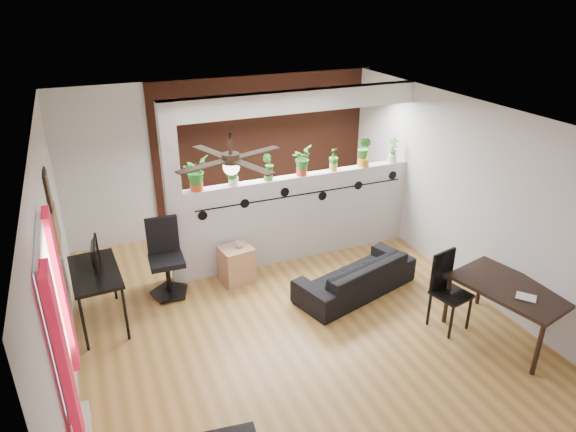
{
  "coord_description": "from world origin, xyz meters",
  "views": [
    {
      "loc": [
        -2.18,
        -5.04,
        3.94
      ],
      "look_at": [
        0.2,
        0.6,
        1.16
      ],
      "focal_mm": 32.0,
      "sensor_mm": 36.0,
      "label": 1
    }
  ],
  "objects_px": {
    "potted_plant_4": "(334,158)",
    "office_chair": "(166,263)",
    "computer_desk": "(95,276)",
    "potted_plant_0": "(196,173)",
    "folding_chair": "(447,283)",
    "ceiling_fan": "(231,162)",
    "cube_shelf": "(237,264)",
    "sofa": "(355,276)",
    "potted_plant_1": "(233,171)",
    "cup": "(239,244)",
    "potted_plant_6": "(393,149)",
    "dining_table": "(511,292)",
    "potted_plant_2": "(268,167)",
    "potted_plant_5": "(364,151)",
    "potted_plant_3": "(302,160)"
  },
  "relations": [
    {
      "from": "potted_plant_4",
      "to": "office_chair",
      "type": "bearing_deg",
      "value": -174.06
    },
    {
      "from": "potted_plant_4",
      "to": "computer_desk",
      "type": "distance_m",
      "value": 3.73
    },
    {
      "from": "potted_plant_0",
      "to": "folding_chair",
      "type": "relative_size",
      "value": 0.49
    },
    {
      "from": "ceiling_fan",
      "to": "cube_shelf",
      "type": "distance_m",
      "value": 2.55
    },
    {
      "from": "sofa",
      "to": "cube_shelf",
      "type": "bearing_deg",
      "value": -48.53
    },
    {
      "from": "potted_plant_1",
      "to": "folding_chair",
      "type": "bearing_deg",
      "value": -49.93
    },
    {
      "from": "sofa",
      "to": "office_chair",
      "type": "relative_size",
      "value": 1.57
    },
    {
      "from": "cube_shelf",
      "to": "cup",
      "type": "height_order",
      "value": "cup"
    },
    {
      "from": "potted_plant_1",
      "to": "potted_plant_6",
      "type": "height_order",
      "value": "potted_plant_6"
    },
    {
      "from": "sofa",
      "to": "computer_desk",
      "type": "bearing_deg",
      "value": -26.28
    },
    {
      "from": "potted_plant_4",
      "to": "sofa",
      "type": "distance_m",
      "value": 1.82
    },
    {
      "from": "ceiling_fan",
      "to": "folding_chair",
      "type": "xyz_separation_m",
      "value": [
        2.51,
        -0.53,
        -1.73
      ]
    },
    {
      "from": "potted_plant_1",
      "to": "folding_chair",
      "type": "distance_m",
      "value": 3.2
    },
    {
      "from": "potted_plant_1",
      "to": "dining_table",
      "type": "relative_size",
      "value": 0.28
    },
    {
      "from": "ceiling_fan",
      "to": "folding_chair",
      "type": "height_order",
      "value": "ceiling_fan"
    },
    {
      "from": "potted_plant_4",
      "to": "cup",
      "type": "distance_m",
      "value": 1.93
    },
    {
      "from": "office_chair",
      "to": "potted_plant_4",
      "type": "bearing_deg",
      "value": 5.94
    },
    {
      "from": "ceiling_fan",
      "to": "potted_plant_2",
      "type": "relative_size",
      "value": 3.14
    },
    {
      "from": "potted_plant_1",
      "to": "cup",
      "type": "xyz_separation_m",
      "value": [
        -0.06,
        -0.34,
        -0.98
      ]
    },
    {
      "from": "potted_plant_5",
      "to": "cup",
      "type": "bearing_deg",
      "value": -171.09
    },
    {
      "from": "potted_plant_4",
      "to": "cup",
      "type": "bearing_deg",
      "value": -168.3
    },
    {
      "from": "potted_plant_0",
      "to": "potted_plant_4",
      "type": "distance_m",
      "value": 2.11
    },
    {
      "from": "cube_shelf",
      "to": "office_chair",
      "type": "relative_size",
      "value": 0.5
    },
    {
      "from": "office_chair",
      "to": "potted_plant_2",
      "type": "bearing_deg",
      "value": 9.76
    },
    {
      "from": "potted_plant_5",
      "to": "cube_shelf",
      "type": "relative_size",
      "value": 0.89
    },
    {
      "from": "ceiling_fan",
      "to": "folding_chair",
      "type": "distance_m",
      "value": 3.09
    },
    {
      "from": "potted_plant_2",
      "to": "cube_shelf",
      "type": "distance_m",
      "value": 1.47
    },
    {
      "from": "potted_plant_5",
      "to": "office_chair",
      "type": "xyz_separation_m",
      "value": [
        -3.19,
        -0.28,
        -1.13
      ]
    },
    {
      "from": "cube_shelf",
      "to": "dining_table",
      "type": "height_order",
      "value": "dining_table"
    },
    {
      "from": "ceiling_fan",
      "to": "potted_plant_5",
      "type": "xyz_separation_m",
      "value": [
        2.65,
        1.8,
        -0.71
      ]
    },
    {
      "from": "potted_plant_6",
      "to": "potted_plant_5",
      "type": "bearing_deg",
      "value": 180.0
    },
    {
      "from": "potted_plant_0",
      "to": "potted_plant_5",
      "type": "relative_size",
      "value": 1.02
    },
    {
      "from": "folding_chair",
      "to": "office_chair",
      "type": "bearing_deg",
      "value": 145.98
    },
    {
      "from": "potted_plant_3",
      "to": "potted_plant_0",
      "type": "bearing_deg",
      "value": 180.0
    },
    {
      "from": "potted_plant_3",
      "to": "dining_table",
      "type": "xyz_separation_m",
      "value": [
        1.44,
        -2.83,
        -0.96
      ]
    },
    {
      "from": "potted_plant_0",
      "to": "potted_plant_5",
      "type": "distance_m",
      "value": 2.63
    },
    {
      "from": "office_chair",
      "to": "potted_plant_5",
      "type": "bearing_deg",
      "value": 4.97
    },
    {
      "from": "potted_plant_4",
      "to": "sofa",
      "type": "relative_size",
      "value": 0.21
    },
    {
      "from": "potted_plant_5",
      "to": "potted_plant_6",
      "type": "distance_m",
      "value": 0.53
    },
    {
      "from": "potted_plant_3",
      "to": "folding_chair",
      "type": "xyz_separation_m",
      "value": [
        0.91,
        -2.33,
        -1.0
      ]
    },
    {
      "from": "office_chair",
      "to": "dining_table",
      "type": "bearing_deg",
      "value": -35.47
    },
    {
      "from": "potted_plant_3",
      "to": "cup",
      "type": "distance_m",
      "value": 1.54
    },
    {
      "from": "ceiling_fan",
      "to": "potted_plant_3",
      "type": "bearing_deg",
      "value": 48.37
    },
    {
      "from": "potted_plant_5",
      "to": "potted_plant_0",
      "type": "bearing_deg",
      "value": 180.0
    },
    {
      "from": "ceiling_fan",
      "to": "office_chair",
      "type": "distance_m",
      "value": 2.45
    },
    {
      "from": "potted_plant_6",
      "to": "office_chair",
      "type": "relative_size",
      "value": 0.38
    },
    {
      "from": "folding_chair",
      "to": "cube_shelf",
      "type": "bearing_deg",
      "value": 136.13
    },
    {
      "from": "cube_shelf",
      "to": "potted_plant_6",
      "type": "bearing_deg",
      "value": -1.3
    },
    {
      "from": "cube_shelf",
      "to": "cup",
      "type": "xyz_separation_m",
      "value": [
        0.05,
        0.0,
        0.31
      ]
    },
    {
      "from": "potted_plant_6",
      "to": "computer_desk",
      "type": "distance_m",
      "value": 4.76
    }
  ]
}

